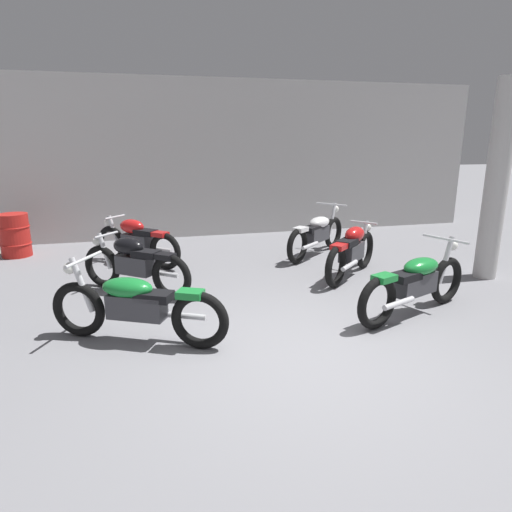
{
  "coord_description": "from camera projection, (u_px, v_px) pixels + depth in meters",
  "views": [
    {
      "loc": [
        -1.61,
        -4.13,
        2.29
      ],
      "look_at": [
        0.0,
        2.19,
        0.55
      ],
      "focal_mm": 31.25,
      "sensor_mm": 36.0,
      "label": 1
    }
  ],
  "objects": [
    {
      "name": "back_wall",
      "position": [
        211.0,
        159.0,
        10.43
      ],
      "size": [
        13.46,
        0.24,
        3.6
      ],
      "primitive_type": "cube",
      "color": "#BCBAB7",
      "rests_on": "ground"
    },
    {
      "name": "motorcycle_left_row_1",
      "position": [
        134.0,
        263.0,
        6.68
      ],
      "size": [
        1.61,
        1.32,
        0.88
      ],
      "color": "black",
      "rests_on": "ground"
    },
    {
      "name": "ground_plane",
      "position": [
        306.0,
        355.0,
        4.84
      ],
      "size": [
        60.0,
        60.0,
        0.0
      ],
      "primitive_type": "plane",
      "color": "gray"
    },
    {
      "name": "motorcycle_left_row_0",
      "position": [
        136.0,
        305.0,
        5.04
      ],
      "size": [
        1.99,
        1.12,
        0.97
      ],
      "color": "black",
      "rests_on": "ground"
    },
    {
      "name": "motorcycle_right_row_0",
      "position": [
        416.0,
        282.0,
        5.84
      ],
      "size": [
        2.06,
        1.0,
        0.97
      ],
      "color": "black",
      "rests_on": "ground"
    },
    {
      "name": "motorcycle_right_row_1",
      "position": [
        352.0,
        250.0,
        7.46
      ],
      "size": [
        1.53,
        1.41,
        0.88
      ],
      "color": "black",
      "rests_on": "ground"
    },
    {
      "name": "motorcycle_right_row_2",
      "position": [
        317.0,
        233.0,
        8.85
      ],
      "size": [
        1.73,
        1.48,
        0.97
      ],
      "color": "black",
      "rests_on": "ground"
    },
    {
      "name": "support_pillar",
      "position": [
        497.0,
        182.0,
        7.15
      ],
      "size": [
        0.36,
        0.36,
        3.2
      ],
      "primitive_type": "cylinder",
      "color": "#BCBAB7",
      "rests_on": "ground"
    },
    {
      "name": "oil_drum",
      "position": [
        15.0,
        235.0,
        8.78
      ],
      "size": [
        0.59,
        0.59,
        0.85
      ],
      "color": "red",
      "rests_on": "ground"
    },
    {
      "name": "motorcycle_left_row_2",
      "position": [
        137.0,
        240.0,
        8.17
      ],
      "size": [
        1.53,
        1.41,
        0.88
      ],
      "color": "black",
      "rests_on": "ground"
    }
  ]
}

